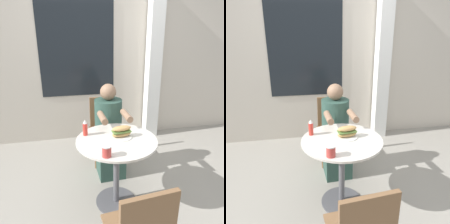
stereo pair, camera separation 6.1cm
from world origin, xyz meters
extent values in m
plane|color=gray|center=(0.00, 0.00, 0.00)|extent=(8.00, 8.00, 0.00)
cube|color=beige|center=(0.00, 1.65, 1.40)|extent=(8.00, 0.08, 2.80)
cube|color=black|center=(-0.24, 1.61, 1.44)|extent=(1.12, 0.01, 1.40)
cube|color=silver|center=(0.94, 1.49, 1.20)|extent=(0.20, 0.20, 2.40)
cylinder|color=beige|center=(0.00, 0.00, 0.72)|extent=(0.77, 0.77, 0.02)
cylinder|color=#515156|center=(0.00, 0.00, 0.37)|extent=(0.06, 0.06, 0.69)
cylinder|color=#515156|center=(0.00, 0.00, 0.01)|extent=(0.42, 0.42, 0.02)
cube|color=brown|center=(0.04, 0.82, 0.44)|extent=(0.39, 0.39, 0.02)
cube|color=brown|center=(0.03, 0.99, 0.66)|extent=(0.35, 0.04, 0.42)
cylinder|color=brown|center=(0.21, 0.66, 0.21)|extent=(0.03, 0.03, 0.43)
cylinder|color=brown|center=(-0.12, 0.65, 0.21)|extent=(0.03, 0.03, 0.43)
cylinder|color=brown|center=(0.20, 0.99, 0.21)|extent=(0.03, 0.03, 0.43)
cylinder|color=brown|center=(-0.13, 0.98, 0.21)|extent=(0.03, 0.03, 0.43)
cube|color=#2D4C42|center=(0.04, 0.54, 0.23)|extent=(0.33, 0.42, 0.45)
cylinder|color=#2D4C42|center=(0.04, 0.60, 0.70)|extent=(0.33, 0.33, 0.49)
sphere|color=#8E6B51|center=(0.04, 0.60, 1.04)|extent=(0.19, 0.19, 0.19)
cylinder|color=#8E6B51|center=(0.18, 0.31, 0.84)|extent=(0.08, 0.27, 0.07)
cylinder|color=#8E6B51|center=(-0.08, 0.30, 0.84)|extent=(0.08, 0.27, 0.07)
cylinder|color=white|center=(0.06, 0.04, 0.74)|extent=(0.20, 0.20, 0.01)
ellipsoid|color=tan|center=(0.06, 0.04, 0.76)|extent=(0.20, 0.10, 0.05)
cube|color=olive|center=(0.06, 0.04, 0.79)|extent=(0.19, 0.11, 0.01)
ellipsoid|color=tan|center=(0.06, 0.04, 0.82)|extent=(0.20, 0.10, 0.05)
cylinder|color=#B73D38|center=(-0.15, -0.28, 0.78)|extent=(0.08, 0.08, 0.09)
cylinder|color=white|center=(-0.15, -0.28, 0.83)|extent=(0.08, 0.08, 0.01)
cylinder|color=red|center=(-0.28, 0.15, 0.79)|extent=(0.05, 0.05, 0.12)
cone|color=white|center=(-0.28, 0.15, 0.87)|extent=(0.04, 0.04, 0.03)
camera|label=1|loc=(-0.43, -1.80, 1.68)|focal=35.00mm
camera|label=2|loc=(-0.37, -1.81, 1.68)|focal=35.00mm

